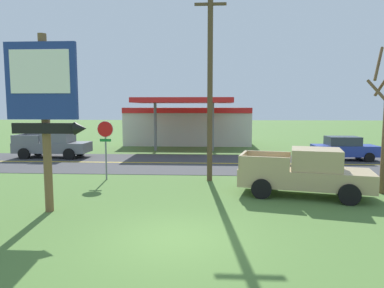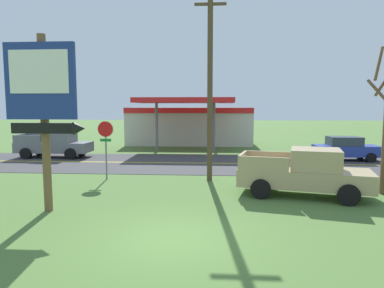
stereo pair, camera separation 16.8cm
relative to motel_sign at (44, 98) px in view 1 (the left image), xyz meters
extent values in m
plane|color=#4C7033|center=(4.62, -2.19, -3.95)|extent=(180.00, 180.00, 0.00)
cube|color=#3D3D3F|center=(4.62, 10.81, -3.94)|extent=(140.00, 8.00, 0.02)
cube|color=gold|center=(4.62, 10.81, -3.93)|extent=(126.00, 0.20, 0.01)
cylinder|color=brown|center=(-0.06, 0.13, -0.91)|extent=(0.28, 0.28, 6.07)
cube|color=navy|center=(-0.06, -0.05, 0.55)|extent=(2.40, 0.16, 2.55)
cube|color=white|center=(-0.06, -0.14, 0.85)|extent=(2.02, 0.03, 1.43)
cube|color=black|center=(-0.06, -0.05, -1.03)|extent=(2.16, 0.12, 0.36)
cone|color=black|center=(1.22, -0.05, -1.03)|extent=(0.40, 0.44, 0.44)
cylinder|color=slate|center=(0.31, 5.50, -2.85)|extent=(0.08, 0.08, 2.20)
cylinder|color=red|center=(0.31, 5.47, -1.40)|extent=(0.76, 0.03, 0.76)
cylinder|color=white|center=(0.31, 5.49, -1.40)|extent=(0.80, 0.01, 0.80)
cube|color=#19722D|center=(0.31, 5.47, -1.95)|extent=(0.56, 0.03, 0.14)
cylinder|color=brown|center=(5.50, 5.59, 0.94)|extent=(0.26, 0.26, 9.79)
cube|color=brown|center=(5.50, 5.59, 4.54)|extent=(1.51, 0.12, 0.12)
cylinder|color=brown|center=(12.53, 3.71, 1.49)|extent=(0.73, 0.93, 1.49)
cylinder|color=brown|center=(12.40, 3.10, 0.18)|extent=(0.79, 1.16, 1.31)
cube|color=beige|center=(3.25, 23.36, -2.15)|extent=(12.00, 6.00, 3.60)
cube|color=red|center=(3.25, 20.31, -0.60)|extent=(12.00, 0.12, 0.50)
cube|color=red|center=(3.25, 17.36, 0.25)|extent=(8.00, 5.00, 0.40)
cylinder|color=slate|center=(0.85, 17.36, -1.85)|extent=(0.24, 0.24, 4.20)
cylinder|color=slate|center=(5.65, 17.36, -1.85)|extent=(0.24, 0.24, 4.20)
cube|color=tan|center=(9.40, 2.86, -3.19)|extent=(5.51, 3.11, 0.72)
cube|color=tan|center=(9.83, 2.75, -2.41)|extent=(2.26, 2.19, 0.84)
cube|color=#28333D|center=(10.70, 2.55, -2.41)|extent=(0.48, 1.63, 0.71)
cube|color=tan|center=(8.13, 4.11, -2.55)|extent=(1.92, 0.57, 0.56)
cube|color=tan|center=(7.70, 2.32, -2.55)|extent=(1.92, 0.57, 0.56)
cube|color=tan|center=(6.96, 3.44, -2.55)|extent=(0.55, 1.86, 0.56)
cylinder|color=black|center=(11.19, 3.44, -3.55)|extent=(0.84, 0.46, 0.80)
cylinder|color=black|center=(10.74, 1.53, -3.55)|extent=(0.84, 0.46, 0.80)
cylinder|color=black|center=(8.06, 4.18, -3.55)|extent=(0.84, 0.46, 0.80)
cylinder|color=black|center=(7.60, 2.28, -3.55)|extent=(0.84, 0.46, 0.80)
cube|color=slate|center=(-5.90, 12.81, -3.19)|extent=(5.20, 1.96, 0.72)
cube|color=slate|center=(-5.45, 12.81, -2.41)|extent=(1.90, 1.80, 0.84)
cube|color=#28333D|center=(-4.56, 12.81, -2.41)|extent=(0.10, 1.66, 0.71)
cube|color=slate|center=(-7.42, 13.73, -2.55)|extent=(1.95, 0.12, 0.56)
cube|color=slate|center=(-7.42, 11.89, -2.55)|extent=(1.95, 0.12, 0.56)
cube|color=slate|center=(-8.40, 12.81, -2.55)|extent=(0.12, 1.88, 0.56)
cylinder|color=black|center=(-4.29, 13.79, -3.55)|extent=(0.80, 0.28, 0.80)
cylinder|color=black|center=(-4.29, 11.83, -3.55)|extent=(0.80, 0.28, 0.80)
cylinder|color=black|center=(-7.51, 13.79, -3.55)|extent=(0.80, 0.28, 0.80)
cylinder|color=black|center=(-7.51, 11.83, -3.55)|extent=(0.80, 0.28, 0.80)
cube|color=#233893|center=(14.73, 12.81, -3.27)|extent=(4.20, 1.76, 0.72)
cube|color=#2D3842|center=(14.58, 12.81, -2.61)|extent=(2.10, 1.56, 0.60)
cylinder|color=black|center=(16.03, 13.69, -3.63)|extent=(0.64, 0.24, 0.64)
cylinder|color=black|center=(16.03, 11.93, -3.63)|extent=(0.64, 0.24, 0.64)
cylinder|color=black|center=(13.43, 13.69, -3.63)|extent=(0.64, 0.24, 0.64)
cylinder|color=black|center=(13.43, 11.93, -3.63)|extent=(0.64, 0.24, 0.64)
camera|label=1|loc=(5.63, -11.35, -0.32)|focal=32.29mm
camera|label=2|loc=(5.80, -11.34, -0.32)|focal=32.29mm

